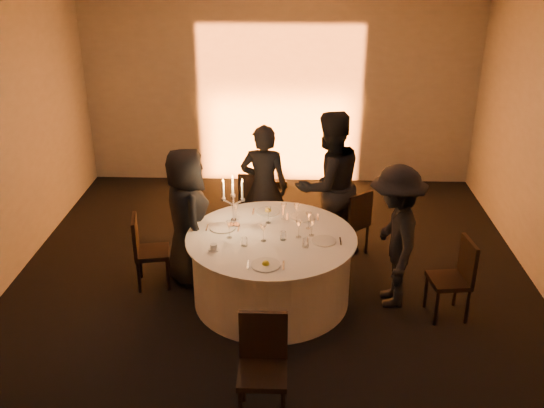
{
  "coord_description": "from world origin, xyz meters",
  "views": [
    {
      "loc": [
        0.21,
        -5.64,
        3.69
      ],
      "look_at": [
        0.0,
        0.2,
        1.05
      ],
      "focal_mm": 40.0,
      "sensor_mm": 36.0,
      "label": 1
    }
  ],
  "objects_px": {
    "chair_back_right": "(354,220)",
    "guest_right": "(395,237)",
    "chair_front": "(263,361)",
    "coffee_cup": "(214,247)",
    "guest_back_right": "(329,185)",
    "chair_left": "(145,248)",
    "guest_left": "(187,216)",
    "chair_back_left": "(257,202)",
    "banquet_table": "(271,268)",
    "chair_right": "(456,275)",
    "guest_back_left": "(264,187)",
    "candelabra": "(233,208)"
  },
  "relations": [
    {
      "from": "banquet_table",
      "to": "candelabra",
      "type": "height_order",
      "value": "candelabra"
    },
    {
      "from": "chair_left",
      "to": "guest_left",
      "type": "distance_m",
      "value": 0.58
    },
    {
      "from": "banquet_table",
      "to": "guest_right",
      "type": "distance_m",
      "value": 1.35
    },
    {
      "from": "banquet_table",
      "to": "chair_left",
      "type": "relative_size",
      "value": 2.13
    },
    {
      "from": "guest_back_right",
      "to": "candelabra",
      "type": "bearing_deg",
      "value": 6.76
    },
    {
      "from": "chair_front",
      "to": "chair_left",
      "type": "bearing_deg",
      "value": 125.83
    },
    {
      "from": "banquet_table",
      "to": "guest_back_right",
      "type": "distance_m",
      "value": 1.36
    },
    {
      "from": "guest_left",
      "to": "candelabra",
      "type": "relative_size",
      "value": 2.66
    },
    {
      "from": "chair_left",
      "to": "guest_right",
      "type": "relative_size",
      "value": 0.54
    },
    {
      "from": "guest_left",
      "to": "guest_right",
      "type": "xyz_separation_m",
      "value": [
        2.24,
        -0.4,
        -0.01
      ]
    },
    {
      "from": "chair_back_right",
      "to": "candelabra",
      "type": "height_order",
      "value": "candelabra"
    },
    {
      "from": "chair_back_right",
      "to": "chair_right",
      "type": "height_order",
      "value": "chair_right"
    },
    {
      "from": "banquet_table",
      "to": "coffee_cup",
      "type": "relative_size",
      "value": 16.36
    },
    {
      "from": "guest_left",
      "to": "guest_right",
      "type": "bearing_deg",
      "value": -122.65
    },
    {
      "from": "chair_back_left",
      "to": "guest_back_right",
      "type": "height_order",
      "value": "guest_back_right"
    },
    {
      "from": "guest_back_left",
      "to": "guest_right",
      "type": "xyz_separation_m",
      "value": [
        1.42,
        -1.24,
        -0.02
      ]
    },
    {
      "from": "chair_left",
      "to": "guest_back_left",
      "type": "bearing_deg",
      "value": -62.96
    },
    {
      "from": "chair_front",
      "to": "coffee_cup",
      "type": "bearing_deg",
      "value": 112.06
    },
    {
      "from": "chair_front",
      "to": "guest_left",
      "type": "relative_size",
      "value": 0.57
    },
    {
      "from": "chair_back_left",
      "to": "banquet_table",
      "type": "bearing_deg",
      "value": 108.49
    },
    {
      "from": "chair_right",
      "to": "guest_left",
      "type": "distance_m",
      "value": 2.94
    },
    {
      "from": "chair_right",
      "to": "chair_front",
      "type": "height_order",
      "value": "chair_front"
    },
    {
      "from": "guest_back_right",
      "to": "chair_front",
      "type": "bearing_deg",
      "value": 45.51
    },
    {
      "from": "chair_left",
      "to": "guest_left",
      "type": "xyz_separation_m",
      "value": [
        0.46,
        0.15,
        0.32
      ]
    },
    {
      "from": "chair_left",
      "to": "chair_back_left",
      "type": "bearing_deg",
      "value": -57.04
    },
    {
      "from": "guest_back_left",
      "to": "coffee_cup",
      "type": "relative_size",
      "value": 14.6
    },
    {
      "from": "chair_front",
      "to": "guest_right",
      "type": "height_order",
      "value": "guest_right"
    },
    {
      "from": "chair_back_right",
      "to": "chair_front",
      "type": "distance_m",
      "value": 2.9
    },
    {
      "from": "guest_left",
      "to": "guest_right",
      "type": "height_order",
      "value": "guest_left"
    },
    {
      "from": "chair_right",
      "to": "chair_front",
      "type": "distance_m",
      "value": 2.4
    },
    {
      "from": "banquet_table",
      "to": "candelabra",
      "type": "distance_m",
      "value": 0.76
    },
    {
      "from": "banquet_table",
      "to": "chair_front",
      "type": "relative_size",
      "value": 1.98
    },
    {
      "from": "chair_back_right",
      "to": "chair_right",
      "type": "xyz_separation_m",
      "value": [
        0.94,
        -1.27,
        0.01
      ]
    },
    {
      "from": "guest_back_left",
      "to": "coffee_cup",
      "type": "xyz_separation_m",
      "value": [
        -0.43,
        -1.56,
        -0.0
      ]
    },
    {
      "from": "chair_back_right",
      "to": "coffee_cup",
      "type": "xyz_separation_m",
      "value": [
        -1.53,
        -1.36,
        0.32
      ]
    },
    {
      "from": "guest_right",
      "to": "chair_front",
      "type": "bearing_deg",
      "value": -37.37
    },
    {
      "from": "guest_left",
      "to": "candelabra",
      "type": "xyz_separation_m",
      "value": [
        0.54,
        -0.16,
        0.18
      ]
    },
    {
      "from": "guest_back_left",
      "to": "coffee_cup",
      "type": "height_order",
      "value": "guest_back_left"
    },
    {
      "from": "banquet_table",
      "to": "guest_right",
      "type": "relative_size",
      "value": 1.15
    },
    {
      "from": "chair_front",
      "to": "guest_back_right",
      "type": "xyz_separation_m",
      "value": [
        0.65,
        2.76,
        0.4
      ]
    },
    {
      "from": "banquet_table",
      "to": "chair_back_right",
      "type": "distance_m",
      "value": 1.42
    },
    {
      "from": "guest_right",
      "to": "candelabra",
      "type": "height_order",
      "value": "guest_right"
    },
    {
      "from": "guest_left",
      "to": "guest_back_left",
      "type": "relative_size",
      "value": 0.99
    },
    {
      "from": "chair_left",
      "to": "guest_back_right",
      "type": "distance_m",
      "value": 2.26
    },
    {
      "from": "chair_left",
      "to": "chair_back_left",
      "type": "height_order",
      "value": "chair_back_left"
    },
    {
      "from": "guest_right",
      "to": "guest_back_right",
      "type": "bearing_deg",
      "value": -149.14
    },
    {
      "from": "guest_back_left",
      "to": "chair_back_left",
      "type": "bearing_deg",
      "value": -47.93
    },
    {
      "from": "chair_right",
      "to": "guest_right",
      "type": "relative_size",
      "value": 0.55
    },
    {
      "from": "coffee_cup",
      "to": "chair_left",
      "type": "bearing_deg",
      "value": 146.25
    },
    {
      "from": "chair_back_right",
      "to": "guest_right",
      "type": "distance_m",
      "value": 1.13
    }
  ]
}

